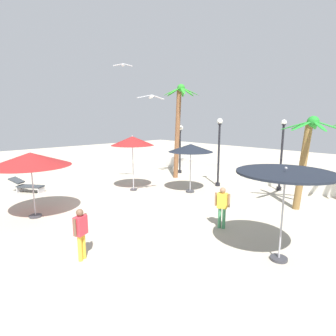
# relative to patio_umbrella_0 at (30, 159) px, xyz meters

# --- Properties ---
(ground_plane) EXTENTS (56.00, 56.00, 0.00)m
(ground_plane) POSITION_rel_patio_umbrella_0_xyz_m (1.20, 3.42, -2.42)
(ground_plane) COLOR #B2A893
(boundary_wall) EXTENTS (25.20, 0.30, 0.92)m
(boundary_wall) POSITION_rel_patio_umbrella_0_xyz_m (1.20, 12.21, -1.96)
(boundary_wall) COLOR silver
(boundary_wall) RESTS_ON ground_plane
(patio_umbrella_0) EXTENTS (3.13, 3.13, 2.74)m
(patio_umbrella_0) POSITION_rel_patio_umbrella_0_xyz_m (0.00, 0.00, 0.00)
(patio_umbrella_0) COLOR #333338
(patio_umbrella_0) RESTS_ON ground_plane
(patio_umbrella_1) EXTENTS (2.38, 2.38, 3.11)m
(patio_umbrella_1) POSITION_rel_patio_umbrella_0_xyz_m (-0.61, 5.50, 0.38)
(patio_umbrella_1) COLOR #333338
(patio_umbrella_1) RESTS_ON ground_plane
(patio_umbrella_2) EXTENTS (2.42, 2.42, 2.73)m
(patio_umbrella_2) POSITION_rel_patio_umbrella_0_xyz_m (1.89, 7.53, 0.03)
(patio_umbrella_2) COLOR #333338
(patio_umbrella_2) RESTS_ON ground_plane
(patio_umbrella_3) EXTENTS (2.64, 2.64, 2.74)m
(patio_umbrella_3) POSITION_rel_patio_umbrella_0_xyz_m (8.54, 3.87, 0.03)
(patio_umbrella_3) COLOR #333338
(patio_umbrella_3) RESTS_ON ground_plane
(palm_tree_0) EXTENTS (2.28, 2.29, 6.20)m
(palm_tree_0) POSITION_rel_patio_umbrella_0_xyz_m (-1.07, 9.63, 1.39)
(palm_tree_0) COLOR brown
(palm_tree_0) RESTS_ON ground_plane
(palm_tree_1) EXTENTS (2.48, 2.47, 4.15)m
(palm_tree_1) POSITION_rel_patio_umbrella_0_xyz_m (7.32, 8.86, 0.25)
(palm_tree_1) COLOR brown
(palm_tree_1) RESTS_ON ground_plane
(lamp_post_0) EXTENTS (0.28, 0.28, 3.97)m
(lamp_post_0) POSITION_rel_patio_umbrella_0_xyz_m (5.15, 11.46, -0.33)
(lamp_post_0) COLOR black
(lamp_post_0) RESTS_ON ground_plane
(lamp_post_1) EXTENTS (0.33, 0.33, 4.04)m
(lamp_post_1) POSITION_rel_patio_umbrella_0_xyz_m (2.13, 9.78, -0.10)
(lamp_post_1) COLOR black
(lamp_post_1) RESTS_ON ground_plane
(lamp_post_2) EXTENTS (0.43, 0.43, 3.59)m
(lamp_post_2) POSITION_rel_patio_umbrella_0_xyz_m (-2.21, 11.00, 0.04)
(lamp_post_2) COLOR black
(lamp_post_2) RESTS_ON ground_plane
(lounge_chair_0) EXTENTS (1.82, 1.52, 0.81)m
(lounge_chair_0) POSITION_rel_patio_umbrella_0_xyz_m (-4.34, 0.98, -2.01)
(lounge_chair_0) COLOR #B7B7BC
(lounge_chair_0) RESTS_ON ground_plane
(guest_0) EXTENTS (0.37, 0.51, 1.54)m
(guest_0) POSITION_rel_patio_umbrella_0_xyz_m (4.57, -0.21, -1.50)
(guest_0) COLOR gold
(guest_0) RESTS_ON ground_plane
(guest_1) EXTENTS (0.52, 0.37, 1.56)m
(guest_1) POSITION_rel_patio_umbrella_0_xyz_m (6.03, 4.61, -1.48)
(guest_1) COLOR #3F8C59
(guest_1) RESTS_ON ground_plane
(seagull_0) EXTENTS (0.43, 1.35, 0.19)m
(seagull_0) POSITION_rel_patio_umbrella_0_xyz_m (2.15, 4.52, 2.54)
(seagull_0) COLOR white
(seagull_1) EXTENTS (0.78, 0.80, 0.15)m
(seagull_1) POSITION_rel_patio_umbrella_0_xyz_m (-0.81, 5.16, 4.35)
(seagull_1) COLOR white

